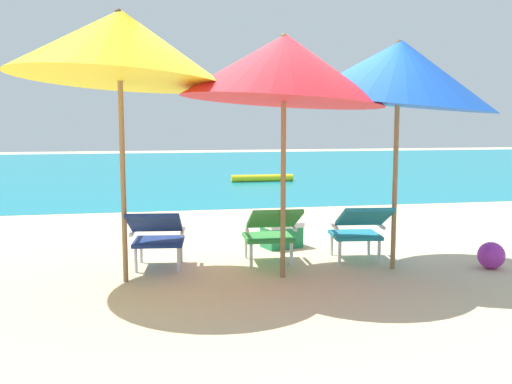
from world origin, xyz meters
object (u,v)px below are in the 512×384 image
beach_umbrella_center (284,68)px  lounge_chair_right (359,227)px  swim_buoy (262,178)px  beach_ball (491,255)px  cooler_box (282,234)px  lounge_chair_left (157,233)px  lounge_chair_center (271,229)px  beach_umbrella_left (119,45)px  beach_umbrella_right (398,73)px

beach_umbrella_center → lounge_chair_right: bearing=23.1°
swim_buoy → beach_umbrella_center: 9.25m
beach_ball → cooler_box: cooler_box is taller
lounge_chair_left → beach_ball: lounge_chair_left is taller
beach_umbrella_center → beach_ball: beach_umbrella_center is taller
beach_umbrella_center → cooler_box: 2.35m
cooler_box → lounge_chair_left: bearing=-150.3°
lounge_chair_center → beach_ball: 2.36m
cooler_box → beach_umbrella_left: bearing=-146.7°
cooler_box → lounge_chair_right: bearing=-54.9°
swim_buoy → cooler_box: size_ratio=2.95×
lounge_chair_left → cooler_box: size_ratio=1.72×
lounge_chair_right → beach_umbrella_left: beach_umbrella_left is taller
lounge_chair_right → cooler_box: bearing=125.1°
swim_buoy → lounge_chair_right: size_ratio=1.73×
lounge_chair_center → beach_umbrella_right: beach_umbrella_right is taller
beach_umbrella_left → beach_ball: 4.35m
beach_ball → lounge_chair_right: bearing=159.0°
swim_buoy → beach_umbrella_center: size_ratio=0.65×
lounge_chair_left → beach_umbrella_center: (1.23, -0.46, 1.66)m
beach_ball → lounge_chair_left: bearing=171.0°
lounge_chair_center → lounge_chair_right: 0.98m
beach_ball → cooler_box: size_ratio=0.53×
beach_umbrella_left → beach_umbrella_right: bearing=-0.5°
beach_umbrella_left → beach_ball: beach_umbrella_left is taller
lounge_chair_left → beach_umbrella_left: (-0.31, -0.34, 1.86)m
beach_umbrella_right → beach_ball: beach_umbrella_right is taller
lounge_chair_center → lounge_chair_left: bearing=-179.7°
cooler_box → beach_umbrella_center: bearing=-102.8°
swim_buoy → lounge_chair_left: (-2.82, -8.43, 0.31)m
beach_ball → beach_umbrella_center: bearing=177.8°
lounge_chair_center → beach_umbrella_left: 2.43m
lounge_chair_right → cooler_box: lounge_chair_right is taller
lounge_chair_right → beach_umbrella_right: bearing=-49.2°
lounge_chair_left → lounge_chair_center: size_ratio=1.05×
beach_umbrella_right → swim_buoy: bearing=87.7°
lounge_chair_left → beach_umbrella_center: 2.12m
swim_buoy → lounge_chair_left: 8.90m
swim_buoy → beach_umbrella_right: beach_umbrella_right is taller
lounge_chair_left → lounge_chair_center: 1.21m
beach_umbrella_left → beach_ball: size_ratio=10.12×
beach_umbrella_center → beach_ball: 2.96m
swim_buoy → beach_umbrella_right: 9.01m
lounge_chair_left → lounge_chair_center: (1.21, 0.01, 0.00)m
lounge_chair_center → beach_umbrella_center: 1.73m
swim_buoy → beach_ball: size_ratio=5.59×
beach_ball → cooler_box: 2.41m
beach_umbrella_center → cooler_box: beach_umbrella_center is taller
beach_ball → cooler_box: bearing=143.8°
lounge_chair_center → beach_umbrella_left: size_ratio=0.31×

